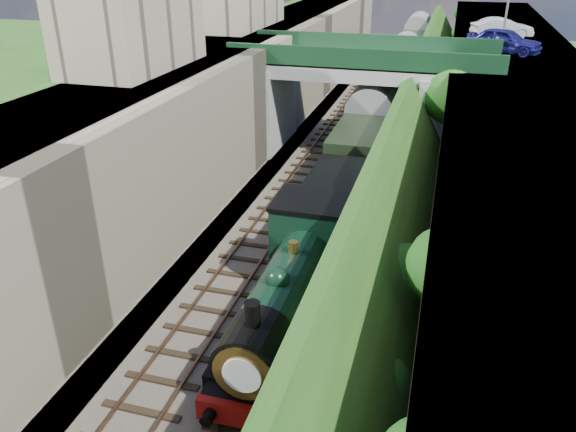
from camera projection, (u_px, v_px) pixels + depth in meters
The scene contains 18 objects.
ground at pixel (213, 416), 16.53m from camera, with size 160.00×160.00×0.00m, color #1E4714.
trackbed at pixel (342, 173), 33.79m from camera, with size 10.00×90.00×0.20m, color #473F38.
retaining_wall at pixel (254, 111), 33.66m from camera, with size 1.00×90.00×7.00m, color #756B56.
street_plateau_left at pixel (200, 107), 34.52m from camera, with size 6.00×90.00×7.00m, color #262628.
street_plateau_right at pixel (518, 139), 30.13m from camera, with size 8.00×90.00×6.25m, color #262628.
embankment_slope at pixel (432, 132), 32.63m from camera, with size 4.69×91.15×6.50m.
track_left at pixel (310, 168), 34.22m from camera, with size 2.50×90.00×0.20m.
track_right at pixel (362, 173), 33.43m from camera, with size 2.50×90.00×0.20m.
road_bridge at pixel (371, 93), 35.28m from camera, with size 16.00×6.40×7.25m.
building_near at pixel (132, 26), 27.05m from camera, with size 4.00×8.00×4.00m, color gray.
tree at pixel (454, 97), 32.08m from camera, with size 3.60×3.80×6.60m.
car_blue at pixel (504, 41), 35.46m from camera, with size 1.85×4.61×1.57m, color navy.
car_silver at pixel (502, 28), 41.45m from camera, with size 1.52×4.35×1.43m, color silver.
locomotive at pixel (292, 290), 19.14m from camera, with size 3.10×10.22×3.83m.
tender at pixel (335, 209), 25.63m from camera, with size 2.70×6.00×3.05m.
coach_front at pixel (374, 124), 36.35m from camera, with size 2.90×18.00×3.70m.
coach_middle at pixel (402, 68), 52.62m from camera, with size 2.90×18.00×3.70m.
coach_rear at pixel (417, 39), 68.89m from camera, with size 2.90×18.00×3.70m.
Camera 1 is at (5.48, -11.21, 12.54)m, focal length 35.00 mm.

